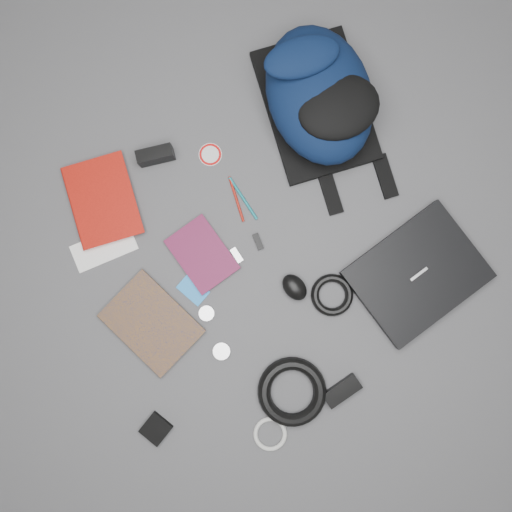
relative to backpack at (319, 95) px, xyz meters
name	(u,v)px	position (x,y,z in m)	size (l,w,h in m)	color
ground	(256,256)	(-0.39, -0.34, -0.10)	(4.00, 4.00, 0.00)	#4F4F51
backpack	(319,95)	(0.00, 0.00, 0.00)	(0.33, 0.49, 0.20)	black
laptop	(417,274)	(0.03, -0.62, -0.08)	(0.38, 0.30, 0.04)	black
textbook_red	(72,210)	(-0.84, 0.06, -0.09)	(0.20, 0.27, 0.03)	#970F08
comic_book	(129,347)	(-0.87, -0.40, -0.09)	(0.20, 0.28, 0.02)	#A4650B
envelope	(104,248)	(-0.80, -0.09, -0.10)	(0.20, 0.09, 0.00)	white
dvd_case	(202,255)	(-0.54, -0.25, -0.09)	(0.15, 0.21, 0.02)	#4B0E2A
compact_camera	(156,155)	(-0.52, 0.09, -0.07)	(0.11, 0.04, 0.06)	black
sticker_disc	(210,155)	(-0.37, 0.02, -0.10)	(0.07, 0.07, 0.00)	silver
pen_teal	(243,198)	(-0.34, -0.15, -0.10)	(0.01, 0.01, 0.16)	#0C6974
pen_red	(236,199)	(-0.36, -0.15, -0.10)	(0.01, 0.01, 0.15)	maroon
id_badge	(193,290)	(-0.62, -0.34, -0.10)	(0.06, 0.09, 0.00)	blue
usb_black	(258,242)	(-0.36, -0.30, -0.10)	(0.02, 0.05, 0.01)	black
usb_silver	(237,255)	(-0.44, -0.31, -0.10)	(0.02, 0.05, 0.01)	#B0AFB2
mouse	(294,287)	(-0.33, -0.48, -0.08)	(0.06, 0.09, 0.05)	black
headphone_left	(207,313)	(-0.61, -0.42, -0.10)	(0.05, 0.05, 0.01)	#BCBDBF
headphone_right	(222,351)	(-0.62, -0.55, -0.09)	(0.05, 0.05, 0.01)	#BAB9BC
cable_coil	(332,295)	(-0.24, -0.55, -0.09)	(0.13, 0.13, 0.03)	black
power_brick	(342,391)	(-0.35, -0.83, -0.09)	(0.12, 0.05, 0.03)	black
power_cord_coil	(292,392)	(-0.49, -0.76, -0.08)	(0.21, 0.21, 0.04)	black
pouch	(156,429)	(-0.91, -0.66, -0.09)	(0.08, 0.08, 0.02)	black
white_cable_coil	(270,434)	(-0.61, -0.84, -0.09)	(0.10, 0.10, 0.01)	beige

